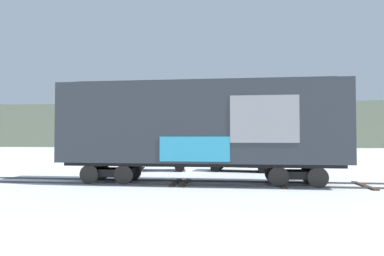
{
  "coord_description": "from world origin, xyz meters",
  "views": [
    {
      "loc": [
        0.41,
        -15.53,
        2.24
      ],
      "look_at": [
        -1.51,
        2.64,
        2.77
      ],
      "focal_mm": 30.02,
      "sensor_mm": 36.0,
      "label": 1
    }
  ],
  "objects_px": {
    "flagpole": "(301,110)",
    "parked_car_black": "(239,158)",
    "parked_car_white": "(159,158)",
    "freight_car": "(200,125)"
  },
  "relations": [
    {
      "from": "freight_car",
      "to": "parked_car_black",
      "type": "height_order",
      "value": "freight_car"
    },
    {
      "from": "flagpole",
      "to": "parked_car_black",
      "type": "relative_size",
      "value": 1.57
    },
    {
      "from": "flagpole",
      "to": "parked_car_white",
      "type": "bearing_deg",
      "value": -147.88
    },
    {
      "from": "flagpole",
      "to": "freight_car",
      "type": "bearing_deg",
      "value": -121.12
    },
    {
      "from": "flagpole",
      "to": "parked_car_white",
      "type": "height_order",
      "value": "flagpole"
    },
    {
      "from": "flagpole",
      "to": "parked_car_black",
      "type": "distance_m",
      "value": 9.36
    },
    {
      "from": "flagpole",
      "to": "parked_car_white",
      "type": "distance_m",
      "value": 13.31
    },
    {
      "from": "flagpole",
      "to": "parked_car_white",
      "type": "xyz_separation_m",
      "value": [
        -10.82,
        -6.79,
        -3.73
      ]
    },
    {
      "from": "freight_car",
      "to": "parked_car_black",
      "type": "distance_m",
      "value": 6.62
    },
    {
      "from": "freight_car",
      "to": "flagpole",
      "type": "bearing_deg",
      "value": 58.88
    }
  ]
}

